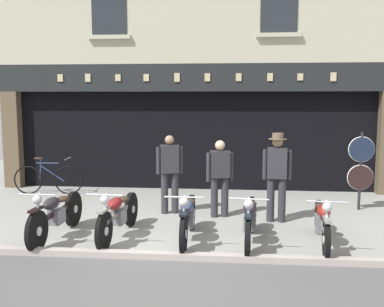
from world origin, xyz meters
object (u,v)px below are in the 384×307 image
(advert_board_near, at_px, (110,128))
(leaning_bicycle, at_px, (48,179))
(motorcycle_center_left, at_px, (118,214))
(shopkeeper_center, at_px, (220,175))
(motorcycle_right, at_px, (322,221))
(salesman_left, at_px, (170,170))
(motorcycle_left, at_px, (56,214))
(motorcycle_center_right, at_px, (250,219))
(salesman_right, at_px, (277,173))
(tyre_sign_pole, at_px, (361,164))
(motorcycle_center, at_px, (188,217))

(advert_board_near, bearing_deg, leaning_bicycle, -143.33)
(motorcycle_center_left, xyz_separation_m, shopkeeper_center, (1.73, 1.53, 0.45))
(motorcycle_right, distance_m, salesman_left, 3.39)
(shopkeeper_center, xyz_separation_m, leaning_bicycle, (-4.43, 1.81, -0.49))
(advert_board_near, bearing_deg, motorcycle_left, -86.55)
(motorcycle_center_left, xyz_separation_m, motorcycle_center_right, (2.29, -0.12, 0.00))
(motorcycle_center_left, relative_size, salesman_left, 1.25)
(shopkeeper_center, xyz_separation_m, advert_board_near, (-3.07, 2.83, 0.75))
(shopkeeper_center, height_order, advert_board_near, advert_board_near)
(motorcycle_center_right, bearing_deg, salesman_left, -43.91)
(salesman_left, bearing_deg, salesman_right, 154.23)
(motorcycle_left, relative_size, shopkeeper_center, 1.33)
(salesman_right, bearing_deg, advert_board_near, -30.72)
(shopkeeper_center, bearing_deg, motorcycle_left, 16.95)
(motorcycle_left, height_order, salesman_right, salesman_right)
(motorcycle_center_left, relative_size, leaning_bicycle, 1.17)
(motorcycle_left, relative_size, tyre_sign_pole, 1.23)
(motorcycle_left, bearing_deg, motorcycle_center_left, -169.91)
(salesman_left, relative_size, advert_board_near, 1.68)
(motorcycle_center, height_order, salesman_right, salesman_right)
(motorcycle_left, xyz_separation_m, tyre_sign_pole, (5.83, 2.51, 0.57))
(salesman_left, relative_size, shopkeeper_center, 1.05)
(motorcycle_left, distance_m, motorcycle_right, 4.55)
(shopkeeper_center, relative_size, tyre_sign_pole, 0.93)
(shopkeeper_center, distance_m, advert_board_near, 4.24)
(salesman_right, height_order, tyre_sign_pole, salesman_right)
(motorcycle_center, relative_size, tyre_sign_pole, 1.17)
(motorcycle_center_right, relative_size, shopkeeper_center, 1.26)
(motorcycle_right, distance_m, tyre_sign_pole, 2.85)
(motorcycle_center_left, relative_size, tyre_sign_pole, 1.21)
(shopkeeper_center, bearing_deg, motorcycle_center_left, 27.74)
(salesman_right, bearing_deg, motorcycle_left, 25.27)
(motorcycle_right, relative_size, salesman_right, 1.12)
(motorcycle_center, relative_size, motorcycle_center_right, 1.00)
(motorcycle_center_right, distance_m, salesman_right, 1.60)
(motorcycle_center, distance_m, salesman_left, 1.95)
(motorcycle_center_right, bearing_deg, tyre_sign_pole, -129.83)
(motorcycle_center, distance_m, motorcycle_center_right, 1.05)
(motorcycle_center_left, relative_size, motorcycle_center, 1.03)
(shopkeeper_center, bearing_deg, advert_board_near, -56.38)
(motorcycle_center_right, bearing_deg, motorcycle_left, 4.93)
(salesman_left, distance_m, tyre_sign_pole, 4.14)
(motorcycle_left, xyz_separation_m, motorcycle_center, (2.31, 0.05, -0.01))
(motorcycle_center, height_order, shopkeeper_center, shopkeeper_center)
(leaning_bicycle, bearing_deg, motorcycle_center_right, 51.12)
(salesman_right, distance_m, advert_board_near, 5.25)
(leaning_bicycle, bearing_deg, motorcycle_center, 44.87)
(leaning_bicycle, bearing_deg, motorcycle_right, 56.78)
(motorcycle_center_left, height_order, leaning_bicycle, leaning_bicycle)
(tyre_sign_pole, bearing_deg, salesman_right, -149.68)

